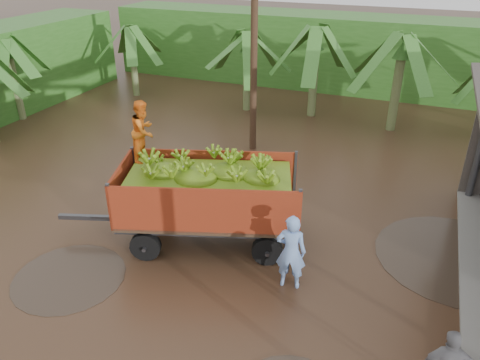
% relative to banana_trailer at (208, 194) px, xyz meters
% --- Properties ---
extents(ground, '(100.00, 100.00, 0.00)m').
position_rel_banana_trailer_xyz_m(ground, '(1.04, -0.78, -1.35)').
color(ground, black).
rests_on(ground, ground).
extents(hedge_north, '(22.00, 3.00, 3.60)m').
position_rel_banana_trailer_xyz_m(hedge_north, '(-0.96, 15.22, 0.45)').
color(hedge_north, '#2D661E').
rests_on(hedge_north, ground).
extents(banana_trailer, '(6.22, 3.44, 3.59)m').
position_rel_banana_trailer_xyz_m(banana_trailer, '(0.00, 0.00, 0.00)').
color(banana_trailer, red).
rests_on(banana_trailer, ground).
extents(man_blue, '(0.73, 0.54, 1.83)m').
position_rel_banana_trailer_xyz_m(man_blue, '(2.45, -0.98, -0.44)').
color(man_blue, '#799FDE').
rests_on(man_blue, ground).
extents(utility_pole, '(1.20, 0.24, 8.52)m').
position_rel_banana_trailer_xyz_m(utility_pole, '(-1.03, 5.96, 2.97)').
color(utility_pole, '#47301E').
rests_on(utility_pole, ground).
extents(banana_plants, '(25.09, 20.38, 3.97)m').
position_rel_banana_trailer_xyz_m(banana_plants, '(-2.83, 6.29, 0.48)').
color(banana_plants, '#2D661E').
rests_on(banana_plants, ground).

